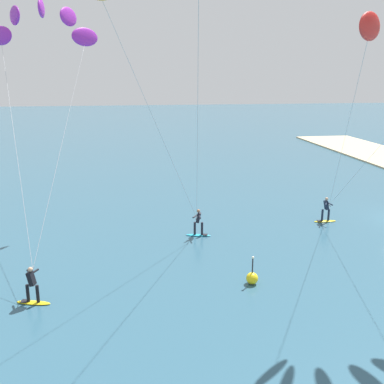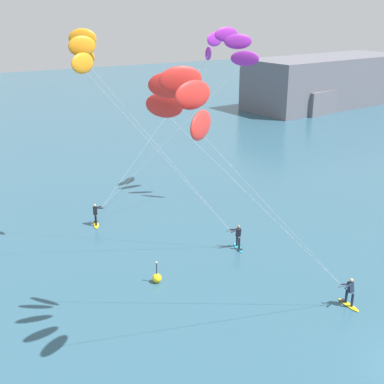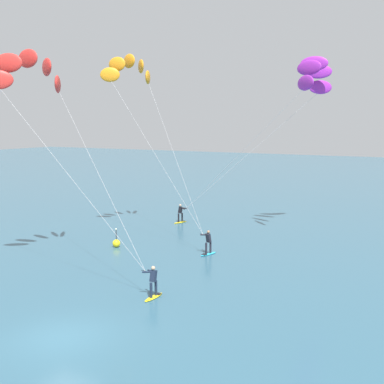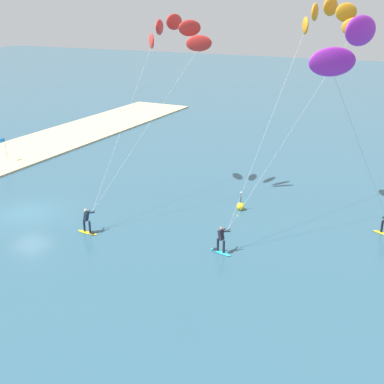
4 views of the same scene
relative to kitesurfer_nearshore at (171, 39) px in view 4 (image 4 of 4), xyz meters
name	(u,v)px [view 4 (image 4 of 4)]	position (x,y,z in m)	size (l,w,h in m)	color
ground_plane	(28,213)	(8.48, -7.03, -11.50)	(240.00, 240.00, 0.00)	#2D566B
kitesurfer_nearshore	(171,39)	(0.00, 0.00, 0.00)	(10.89, 5.68, 13.20)	yellow
kitesurfer_mid_water	(325,27)	(-0.42, 10.63, 0.99)	(10.46, 6.46, 14.21)	#23ADD1
marker_buoy	(241,206)	(1.17, 6.12, -11.20)	(0.56, 0.56, 1.38)	yellow
beach_flag	(4,145)	(0.18, -17.70, -9.80)	(0.56, 0.05, 2.20)	gray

